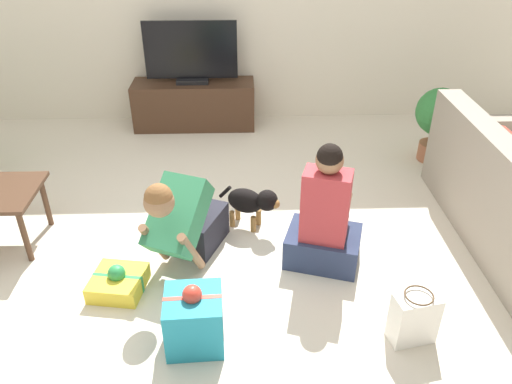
{
  "coord_description": "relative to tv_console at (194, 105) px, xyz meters",
  "views": [
    {
      "loc": [
        0.36,
        -3.03,
        2.36
      ],
      "look_at": [
        0.46,
        0.1,
        0.45
      ],
      "focal_mm": 35.0,
      "sensor_mm": 36.0,
      "label": 1
    }
  ],
  "objects": [
    {
      "name": "gift_box_b",
      "position": [
        -0.33,
        -2.77,
        -0.19
      ],
      "size": [
        0.39,
        0.39,
        0.21
      ],
      "rotation": [
        0.0,
        0.0,
        -0.16
      ],
      "color": "yellow",
      "rests_on": "ground_plane"
    },
    {
      "name": "dog",
      "position": [
        0.6,
        -2.05,
        -0.02
      ],
      "size": [
        0.49,
        0.31,
        0.37
      ],
      "rotation": [
        0.0,
        0.0,
        1.13
      ],
      "color": "black",
      "rests_on": "ground_plane"
    },
    {
      "name": "tv",
      "position": [
        0.0,
        -0.0,
        0.56
      ],
      "size": [
        1.0,
        0.2,
        0.67
      ],
      "color": "black",
      "rests_on": "tv_console"
    },
    {
      "name": "gift_bag_a",
      "position": [
        1.53,
        -3.26,
        -0.09
      ],
      "size": [
        0.29,
        0.2,
        0.36
      ],
      "rotation": [
        0.0,
        0.0,
        0.21
      ],
      "color": "white",
      "rests_on": "ground_plane"
    },
    {
      "name": "person_kneeling",
      "position": [
        0.12,
        -2.46,
        0.09
      ],
      "size": [
        0.59,
        0.85,
        0.81
      ],
      "rotation": [
        0.0,
        0.0,
        -0.4
      ],
      "color": "#23232D",
      "rests_on": "ground_plane"
    },
    {
      "name": "potted_plant_corner_right",
      "position": [
        2.45,
        -0.92,
        0.2
      ],
      "size": [
        0.46,
        0.46,
        0.75
      ],
      "color": "#A36042",
      "rests_on": "ground_plane"
    },
    {
      "name": "tv_console",
      "position": [
        0.0,
        0.0,
        0.0
      ],
      "size": [
        1.35,
        0.43,
        0.52
      ],
      "color": "#472D1E",
      "rests_on": "ground_plane"
    },
    {
      "name": "person_sitting",
      "position": [
        1.1,
        -2.51,
        0.09
      ],
      "size": [
        0.62,
        0.58,
        0.97
      ],
      "rotation": [
        0.0,
        0.0,
        2.84
      ],
      "color": "#283351",
      "rests_on": "ground_plane"
    },
    {
      "name": "gift_box_a",
      "position": [
        0.23,
        -3.24,
        -0.08
      ],
      "size": [
        0.35,
        0.34,
        0.44
      ],
      "rotation": [
        0.0,
        0.0,
        0.05
      ],
      "color": "teal",
      "rests_on": "ground_plane"
    },
    {
      "name": "wall_back",
      "position": [
        0.16,
        0.29,
        1.04
      ],
      "size": [
        8.4,
        0.06,
        2.6
      ],
      "color": "silver",
      "rests_on": "ground_plane"
    },
    {
      "name": "ground_plane",
      "position": [
        0.16,
        -2.34,
        -0.26
      ],
      "size": [
        16.0,
        16.0,
        0.0
      ],
      "primitive_type": "plane",
      "color": "beige"
    }
  ]
}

